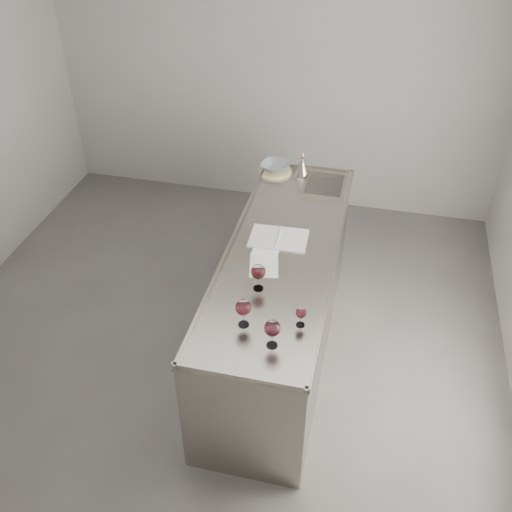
% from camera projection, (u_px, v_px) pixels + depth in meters
% --- Properties ---
extents(room_shell, '(4.54, 5.04, 2.84)m').
position_uv_depth(room_shell, '(196.00, 208.00, 3.56)').
color(room_shell, '#504D4B').
rests_on(room_shell, ground).
extents(counter, '(0.77, 2.42, 0.97)m').
position_uv_depth(counter, '(280.00, 299.00, 4.27)').
color(counter, gray).
rests_on(counter, ground).
extents(wine_glass_left, '(0.10, 0.10, 0.19)m').
position_uv_depth(wine_glass_left, '(243.00, 308.00, 3.31)').
color(wine_glass_left, white).
rests_on(wine_glass_left, counter).
extents(wine_glass_middle, '(0.10, 0.10, 0.19)m').
position_uv_depth(wine_glass_middle, '(258.00, 272.00, 3.58)').
color(wine_glass_middle, white).
rests_on(wine_glass_middle, counter).
extents(wine_glass_right, '(0.09, 0.09, 0.19)m').
position_uv_depth(wine_glass_right, '(272.00, 329.00, 3.18)').
color(wine_glass_right, white).
rests_on(wine_glass_right, counter).
extents(wine_glass_small, '(0.07, 0.07, 0.14)m').
position_uv_depth(wine_glass_small, '(301.00, 313.00, 3.33)').
color(wine_glass_small, white).
rests_on(wine_glass_small, counter).
extents(notebook, '(0.42, 0.30, 0.02)m').
position_uv_depth(notebook, '(279.00, 238.00, 4.08)').
color(notebook, silver).
rests_on(notebook, counter).
extents(loose_paper_top, '(0.24, 0.31, 0.00)m').
position_uv_depth(loose_paper_top, '(264.00, 265.00, 3.85)').
color(loose_paper_top, silver).
rests_on(loose_paper_top, counter).
extents(loose_paper_under, '(0.20, 0.27, 0.00)m').
position_uv_depth(loose_paper_under, '(268.00, 247.00, 4.01)').
color(loose_paper_under, silver).
rests_on(loose_paper_under, counter).
extents(trivet, '(0.29, 0.29, 0.02)m').
position_uv_depth(trivet, '(275.00, 170.00, 4.86)').
color(trivet, '#CEBD85').
rests_on(trivet, counter).
extents(ceramic_bowl, '(0.28, 0.28, 0.06)m').
position_uv_depth(ceramic_bowl, '(275.00, 166.00, 4.84)').
color(ceramic_bowl, gray).
rests_on(ceramic_bowl, trivet).
extents(wine_funnel, '(0.15, 0.15, 0.21)m').
position_uv_depth(wine_funnel, '(302.00, 168.00, 4.79)').
color(wine_funnel, gray).
rests_on(wine_funnel, counter).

